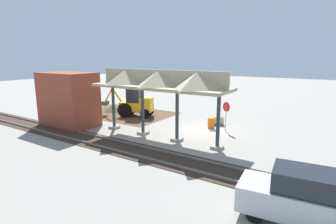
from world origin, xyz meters
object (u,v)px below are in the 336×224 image
Objects in this scene: backhoe at (135,104)px; stop_sign at (226,110)px; concrete_pipe at (218,120)px; distant_parked_car at (303,197)px; brick_utility_building at (69,99)px; traffic_barrel at (211,123)px.

stop_sign is at bearing 179.25° from backhoe.
concrete_pipe is 13.71m from distant_parked_car.
backhoe is 4.37× the size of concrete_pipe.
backhoe is 6.29m from brick_utility_building.
distant_parked_car is 4.83× the size of traffic_barrel.
stop_sign is at bearing 131.50° from concrete_pipe.
concrete_pipe is 1.36× the size of traffic_barrel.
stop_sign is 11.86m from distant_parked_car.
traffic_barrel is (1.25, -0.04, -1.22)m from stop_sign.
stop_sign is 0.43× the size of backhoe.
stop_sign is at bearing -154.99° from brick_utility_building.
backhoe reaches higher than concrete_pipe.
backhoe is 1.10× the size of brick_utility_building.
traffic_barrel reaches higher than concrete_pipe.
brick_utility_building is at bearing 27.70° from traffic_barrel.
stop_sign is 0.53× the size of distant_parked_car.
stop_sign reaches higher than distant_parked_car.
distant_parked_car reaches higher than concrete_pipe.
brick_utility_building is (10.67, 6.96, 1.87)m from concrete_pipe.
distant_parked_car reaches higher than traffic_barrel.
brick_utility_building is 5.38× the size of traffic_barrel.
distant_parked_car is at bearing 128.20° from traffic_barrel.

